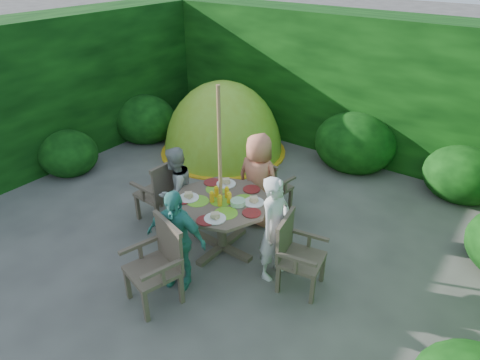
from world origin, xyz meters
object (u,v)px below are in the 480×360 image
Objects in this scene: parasol_pole at (220,175)px; child_back at (258,180)px; child_left at (176,190)px; garden_chair_left at (161,190)px; child_front at (176,239)px; garden_chair_front at (158,262)px; garden_chair_right at (296,253)px; garden_chair_back at (269,185)px; patio_table at (221,209)px; dome_tent at (223,152)px; child_right at (275,229)px.

parasol_pole reaches higher than child_back.
garden_chair_left is at bearing -95.17° from child_left.
child_left is at bearing 119.06° from child_front.
garden_chair_front is 0.69× the size of child_back.
garden_chair_right is 0.64× the size of child_back.
garden_chair_front is at bearing 97.90° from garden_chair_back.
child_back is at bearing 88.85° from parasol_pole.
patio_table is 1.39× the size of garden_chair_front.
parasol_pole reaches higher than patio_table.
garden_chair_front reaches higher than garden_chair_back.
dome_tent reaches higher than child_left.
child_left reaches higher than garden_chair_front.
dome_tent reaches higher than garden_chair_left.
patio_table is 1.11m from garden_chair_left.
patio_table is 0.80m from child_right.
garden_chair_back is at bearing -51.23° from dome_tent.
garden_chair_left reaches higher than garden_chair_back.
dome_tent is (-1.03, 2.34, -0.61)m from child_left.
child_front is (-0.03, -1.91, 0.17)m from garden_chair_back.
patio_table is 1.11m from garden_chair_front.
child_front is at bearing 113.78° from garden_chair_right.
garden_chair_left is at bearing 33.25° from child_back.
garden_chair_front is at bearing -90.30° from patio_table.
garden_chair_right is (1.10, -0.04, -0.64)m from parasol_pole.
child_back is 1.08× the size of child_front.
garden_chair_left is at bearing -89.66° from dome_tent.
garden_chair_right is 0.94× the size of garden_chair_left.
dome_tent is at bearing 105.16° from child_front.
garden_chair_left is at bearing 150.01° from garden_chair_front.
garden_chair_back is at bearing 138.84° from child_left.
patio_table is 0.48m from parasol_pole.
dome_tent is at bearing 127.91° from parasol_pole.
patio_table is 3.05m from dome_tent.
child_back is 2.51m from dome_tent.
child_front is at bearing 97.40° from garden_chair_back.
garden_chair_left is 0.33× the size of dome_tent.
garden_chair_left is at bearing 90.33° from child_right.
dome_tent is at bearing -25.81° from garden_chair_back.
garden_chair_left reaches higher than patio_table.
child_back is 1.60m from child_front.
child_right is 1.13m from child_back.
dome_tent reaches higher than child_front.
garden_chair_right is at bearing -92.66° from child_right.
dome_tent is at bearing 133.55° from garden_chair_front.
child_back is at bearing 74.06° from child_front.
child_back reaches higher than child_front.
child_back is (-1.09, 0.84, 0.21)m from garden_chair_right.
dome_tent is (-1.82, 3.15, -0.62)m from child_front.
garden_chair_left is at bearing 178.96° from parasol_pole.
child_left is at bearing 91.94° from garden_chair_left.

